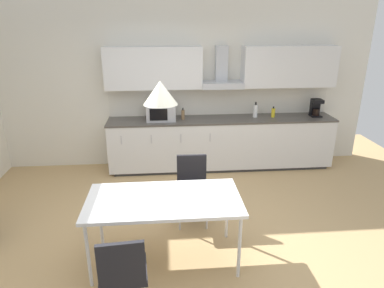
# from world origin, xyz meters

# --- Properties ---
(ground_plane) EXTENTS (8.67, 7.33, 0.02)m
(ground_plane) POSITION_xyz_m (0.00, 0.00, -0.01)
(ground_plane) COLOR tan
(wall_back) EXTENTS (6.94, 0.10, 2.87)m
(wall_back) POSITION_xyz_m (0.00, 2.49, 1.43)
(wall_back) COLOR silver
(wall_back) RESTS_ON ground_plane
(kitchen_counter) EXTENTS (3.87, 0.61, 0.90)m
(kitchen_counter) POSITION_xyz_m (0.84, 2.15, 0.45)
(kitchen_counter) COLOR #333333
(kitchen_counter) RESTS_ON ground_plane
(backsplash_tile) EXTENTS (3.85, 0.02, 0.47)m
(backsplash_tile) POSITION_xyz_m (0.84, 2.43, 1.13)
(backsplash_tile) COLOR silver
(backsplash_tile) RESTS_ON kitchen_counter
(upper_wall_cabinets) EXTENTS (3.85, 0.40, 0.68)m
(upper_wall_cabinets) POSITION_xyz_m (0.84, 2.27, 1.74)
(upper_wall_cabinets) COLOR silver
(microwave) EXTENTS (0.48, 0.35, 0.28)m
(microwave) POSITION_xyz_m (-0.19, 2.15, 1.04)
(microwave) COLOR #ADADB2
(microwave) RESTS_ON kitchen_counter
(coffee_maker) EXTENTS (0.18, 0.19, 0.30)m
(coffee_maker) POSITION_xyz_m (2.49, 2.17, 1.04)
(coffee_maker) COLOR black
(coffee_maker) RESTS_ON kitchen_counter
(bottle_yellow) EXTENTS (0.07, 0.07, 0.19)m
(bottle_yellow) POSITION_xyz_m (1.74, 2.16, 0.97)
(bottle_yellow) COLOR yellow
(bottle_yellow) RESTS_ON kitchen_counter
(bottle_brown) EXTENTS (0.06, 0.06, 0.20)m
(bottle_brown) POSITION_xyz_m (0.18, 2.15, 0.98)
(bottle_brown) COLOR brown
(bottle_brown) RESTS_ON kitchen_counter
(bottle_white) EXTENTS (0.08, 0.08, 0.26)m
(bottle_white) POSITION_xyz_m (1.43, 2.19, 1.01)
(bottle_white) COLOR white
(bottle_white) RESTS_ON kitchen_counter
(dining_table) EXTENTS (1.60, 0.81, 0.75)m
(dining_table) POSITION_xyz_m (-0.17, -0.29, 0.71)
(dining_table) COLOR white
(dining_table) RESTS_ON ground_plane
(chair_near_left) EXTENTS (0.43, 0.43, 0.87)m
(chair_near_left) POSITION_xyz_m (-0.52, -1.07, 0.53)
(chair_near_left) COLOR black
(chair_near_left) RESTS_ON ground_plane
(chair_far_right) EXTENTS (0.41, 0.41, 0.87)m
(chair_far_right) POSITION_xyz_m (0.19, 0.50, 0.53)
(chair_far_right) COLOR black
(chair_far_right) RESTS_ON ground_plane
(pendant_lamp) EXTENTS (0.32, 0.32, 0.22)m
(pendant_lamp) POSITION_xyz_m (-0.17, -0.29, 1.86)
(pendant_lamp) COLOR silver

